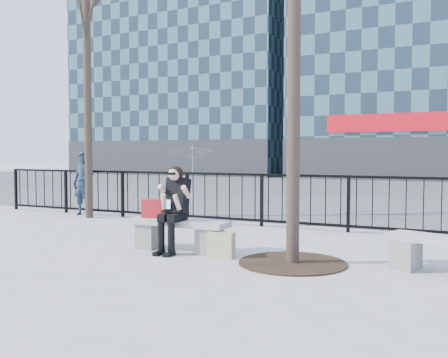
% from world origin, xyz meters
% --- Properties ---
extents(ground, '(120.00, 120.00, 0.00)m').
position_xyz_m(ground, '(0.00, 0.00, 0.00)').
color(ground, gray).
rests_on(ground, ground).
extents(street_surface, '(60.00, 23.00, 0.01)m').
position_xyz_m(street_surface, '(0.00, 15.00, 0.00)').
color(street_surface, '#474747').
rests_on(street_surface, ground).
extents(railing, '(14.00, 0.06, 1.10)m').
position_xyz_m(railing, '(0.00, 3.00, 0.55)').
color(railing, black).
rests_on(railing, ground).
extents(building_left, '(16.20, 10.20, 22.60)m').
position_xyz_m(building_left, '(-15.00, 27.00, 11.30)').
color(building_left, slate).
rests_on(building_left, ground).
extents(tree_left, '(2.80, 2.80, 6.50)m').
position_xyz_m(tree_left, '(-4.00, 2.50, 4.86)').
color(tree_left, black).
rests_on(tree_left, ground).
extents(tree_grate, '(1.50, 1.50, 0.02)m').
position_xyz_m(tree_grate, '(1.90, -0.10, 0.01)').
color(tree_grate, black).
rests_on(tree_grate, ground).
extents(bench_main, '(1.65, 0.46, 0.49)m').
position_xyz_m(bench_main, '(0.00, 0.00, 0.30)').
color(bench_main, slate).
rests_on(bench_main, ground).
extents(seated_woman, '(0.50, 0.64, 1.34)m').
position_xyz_m(seated_woman, '(0.00, -0.16, 0.67)').
color(seated_woman, black).
rests_on(seated_woman, ground).
extents(handbag, '(0.37, 0.20, 0.30)m').
position_xyz_m(handbag, '(-0.48, 0.02, 0.64)').
color(handbag, '#A1131B').
rests_on(handbag, bench_main).
extents(shopping_bag, '(0.41, 0.15, 0.38)m').
position_xyz_m(shopping_bag, '(0.83, -0.18, 0.19)').
color(shopping_bag, beige).
rests_on(shopping_bag, ground).
extents(standing_man, '(0.62, 0.45, 1.57)m').
position_xyz_m(standing_man, '(-4.43, 2.80, 0.79)').
color(standing_man, black).
rests_on(standing_man, ground).
extents(vendor_umbrella, '(2.45, 2.47, 1.78)m').
position_xyz_m(vendor_umbrella, '(-3.43, 6.44, 0.89)').
color(vendor_umbrella, yellow).
rests_on(vendor_umbrella, ground).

